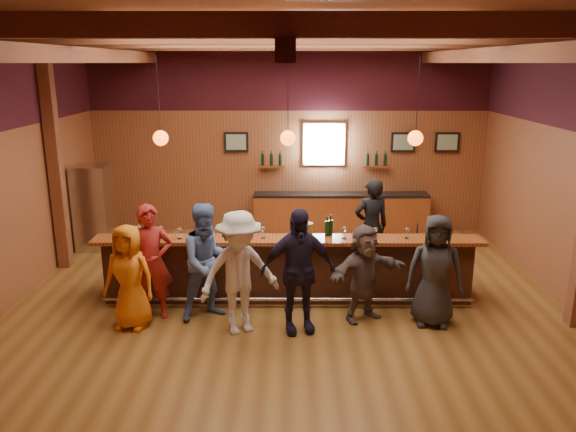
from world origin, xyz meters
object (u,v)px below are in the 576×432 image
at_px(bar_counter, 289,265).
at_px(customer_navy, 298,271).
at_px(customer_redvest, 151,262).
at_px(stainless_fridge, 94,208).
at_px(bottle_a, 327,228).
at_px(customer_denim, 208,262).
at_px(bartender, 371,227).
at_px(customer_brown, 364,273).
at_px(customer_white, 239,273).
at_px(back_bar_cabinet, 341,213).
at_px(customer_orange, 129,277).
at_px(ice_bucket, 306,230).
at_px(customer_dark, 435,271).

distance_m(bar_counter, customer_navy, 1.41).
bearing_deg(customer_redvest, stainless_fridge, 108.04).
height_order(stainless_fridge, bottle_a, stainless_fridge).
bearing_deg(customer_redvest, customer_denim, -12.52).
bearing_deg(customer_redvest, bottle_a, 1.50).
bearing_deg(customer_denim, bartender, 7.45).
relative_size(customer_denim, customer_brown, 1.21).
bearing_deg(customer_navy, customer_denim, 149.41).
distance_m(customer_redvest, customer_denim, 0.87).
bearing_deg(bottle_a, stainless_fridge, 150.76).
height_order(customer_white, customer_brown, customer_white).
relative_size(customer_redvest, customer_navy, 0.96).
height_order(customer_denim, bartender, customer_denim).
distance_m(customer_brown, bottle_a, 1.04).
xyz_separation_m(customer_white, bartender, (2.23, 2.39, -0.01)).
bearing_deg(customer_brown, customer_denim, 148.04).
xyz_separation_m(back_bar_cabinet, stainless_fridge, (-5.30, -1.12, 0.42)).
distance_m(bartender, bottle_a, 1.55).
bearing_deg(stainless_fridge, back_bar_cabinet, 11.93).
xyz_separation_m(customer_redvest, customer_brown, (3.24, -0.06, -0.15)).
bearing_deg(bartender, customer_orange, 16.29).
bearing_deg(bartender, customer_white, 33.12).
distance_m(bar_counter, bottle_a, 0.97).
bearing_deg(customer_white, customer_redvest, 136.93).
bearing_deg(back_bar_cabinet, customer_brown, -90.51).
xyz_separation_m(customer_denim, ice_bucket, (1.51, 0.61, 0.32)).
xyz_separation_m(bar_counter, customer_navy, (0.13, -1.35, 0.41)).
bearing_deg(stainless_fridge, bottle_a, -29.24).
bearing_deg(customer_orange, stainless_fridge, 126.58).
relative_size(customer_dark, ice_bucket, 7.08).
distance_m(stainless_fridge, customer_navy, 5.70).
bearing_deg(customer_redvest, bar_counter, 10.36).
bearing_deg(bottle_a, customer_orange, -160.86).
bearing_deg(bottle_a, customer_navy, -113.29).
xyz_separation_m(stainless_fridge, ice_bucket, (4.40, -2.73, 0.33)).
distance_m(bar_counter, back_bar_cabinet, 3.76).
bearing_deg(bar_counter, customer_redvest, -156.69).
distance_m(customer_orange, ice_bucket, 2.83).
height_order(customer_brown, customer_dark, customer_dark).
xyz_separation_m(customer_navy, customer_dark, (2.05, 0.23, -0.08)).
bearing_deg(customer_denim, customer_redvest, 153.13).
bearing_deg(back_bar_cabinet, stainless_fridge, -168.07).
xyz_separation_m(customer_white, customer_brown, (1.85, 0.42, -0.16)).
distance_m(bar_counter, customer_redvest, 2.32).
height_order(customer_dark, bottle_a, customer_dark).
bearing_deg(customer_denim, bar_counter, 8.79).
bearing_deg(customer_white, stainless_fridge, 107.38).
height_order(customer_redvest, bartender, bartender).
xyz_separation_m(back_bar_cabinet, customer_orange, (-3.54, -4.81, 0.32)).
height_order(stainless_fridge, bartender, bartender).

